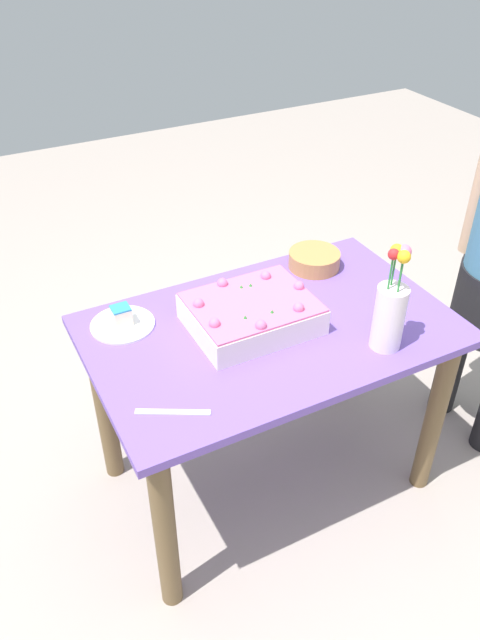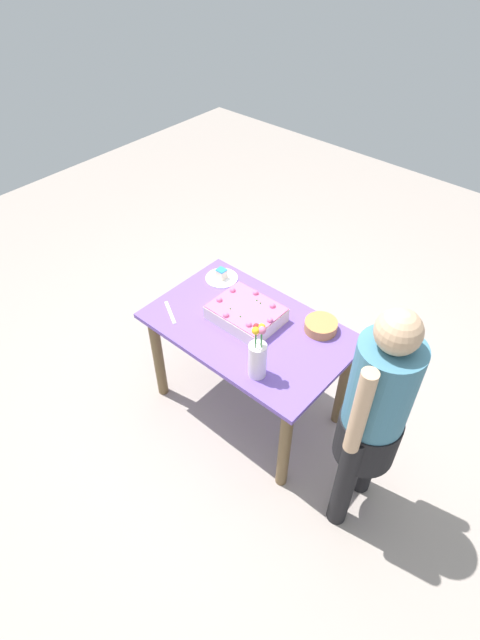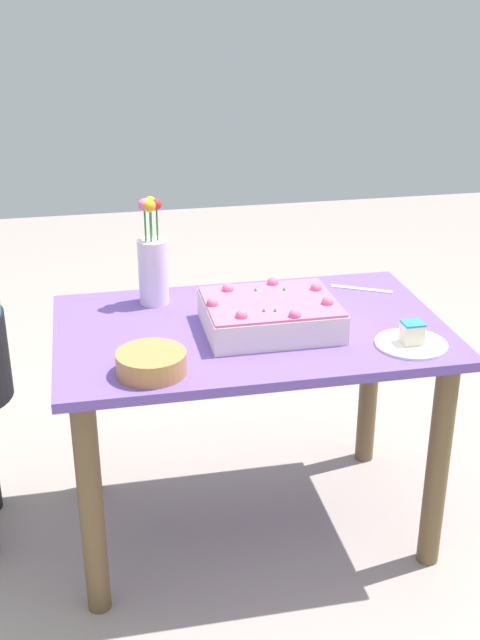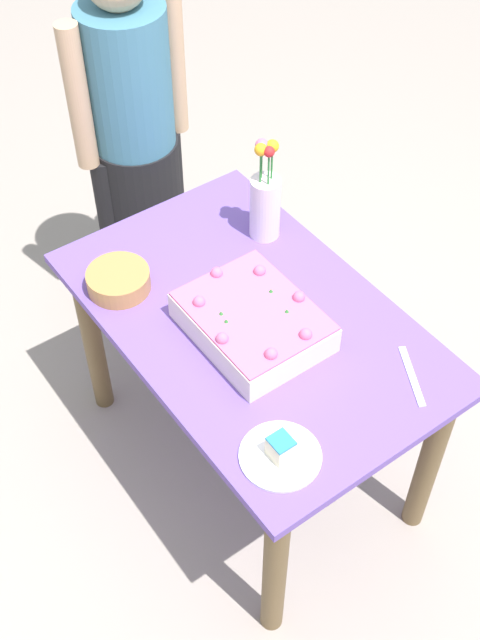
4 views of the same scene
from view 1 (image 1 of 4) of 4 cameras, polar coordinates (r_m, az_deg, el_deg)
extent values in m
plane|color=#A2958C|center=(2.59, 2.35, -14.02)|extent=(8.00, 8.00, 0.00)
cube|color=#6E4FAD|center=(2.08, 2.84, -0.93)|extent=(1.21, 0.76, 0.03)
cylinder|color=brown|center=(2.00, -6.87, -18.62)|extent=(0.07, 0.07, 0.72)
cylinder|color=brown|center=(2.41, 17.38, -8.43)|extent=(0.07, 0.07, 0.72)
cylinder|color=brown|center=(2.39, -12.31, -7.67)|extent=(0.07, 0.07, 0.72)
cylinder|color=brown|center=(2.74, 9.06, -0.71)|extent=(0.07, 0.07, 0.72)
cube|color=white|center=(2.05, 1.06, 0.52)|extent=(0.40, 0.32, 0.09)
cube|color=#DD6497|center=(2.02, 1.07, 1.62)|extent=(0.39, 0.31, 0.01)
sphere|color=#DD6497|center=(2.09, 5.42, 3.09)|extent=(0.04, 0.04, 0.04)
sphere|color=#DD6497|center=(2.14, 2.36, 4.04)|extent=(0.04, 0.04, 0.04)
sphere|color=#DD6497|center=(2.10, -1.62, 3.38)|extent=(0.04, 0.04, 0.04)
sphere|color=#DD6497|center=(2.00, -3.81, 1.48)|extent=(0.04, 0.04, 0.04)
sphere|color=#DD6497|center=(1.91, -2.35, -0.33)|extent=(0.04, 0.04, 0.04)
sphere|color=#DD6497|center=(1.90, 1.92, -0.51)|extent=(0.04, 0.04, 0.04)
sphere|color=#DD6497|center=(1.99, 5.39, 1.10)|extent=(0.04, 0.04, 0.04)
cone|color=#2D8438|center=(1.97, 2.95, 0.73)|extent=(0.02, 0.02, 0.02)
cone|color=#2D8438|center=(2.09, 0.98, 3.17)|extent=(0.02, 0.02, 0.02)
cone|color=#2D8438|center=(2.08, 0.11, 3.02)|extent=(0.02, 0.02, 0.02)
cone|color=#2D8438|center=(1.94, 0.48, 0.21)|extent=(0.02, 0.02, 0.02)
cylinder|color=white|center=(2.10, -10.68, -0.41)|extent=(0.21, 0.21, 0.01)
cube|color=#FFEFCA|center=(2.09, -10.78, 0.34)|extent=(0.06, 0.06, 0.06)
cube|color=teal|center=(2.07, -10.88, 1.08)|extent=(0.06, 0.06, 0.01)
cube|color=silver|center=(1.77, -6.17, -8.37)|extent=(0.20, 0.12, 0.00)
cylinder|color=white|center=(1.98, 13.46, 0.20)|extent=(0.10, 0.10, 0.22)
cylinder|color=#2D8438|center=(1.90, 14.54, 4.52)|extent=(0.01, 0.01, 0.12)
sphere|color=pink|center=(1.87, 14.81, 6.07)|extent=(0.04, 0.04, 0.04)
cylinder|color=#2D8438|center=(1.90, 13.89, 4.64)|extent=(0.01, 0.01, 0.12)
sphere|color=#F1A81F|center=(1.87, 14.15, 6.19)|extent=(0.04, 0.04, 0.04)
cylinder|color=#2D8438|center=(1.88, 13.61, 4.29)|extent=(0.01, 0.01, 0.12)
sphere|color=red|center=(1.85, 13.87, 5.86)|extent=(0.03, 0.03, 0.03)
cylinder|color=#2D8438|center=(1.87, 14.49, 4.04)|extent=(0.01, 0.01, 0.12)
sphere|color=yellow|center=(1.84, 14.76, 5.61)|extent=(0.04, 0.04, 0.04)
cylinder|color=#BD8145|center=(2.38, 6.81, 5.50)|extent=(0.19, 0.19, 0.06)
cylinder|color=black|center=(2.76, 19.27, -1.53)|extent=(0.11, 0.11, 0.78)
camera|label=2|loc=(2.37, 84.75, 28.54)|focal=28.00mm
camera|label=3|loc=(3.89, -8.47, 32.61)|focal=45.00mm
camera|label=4|loc=(2.49, -49.62, 38.49)|focal=45.00mm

